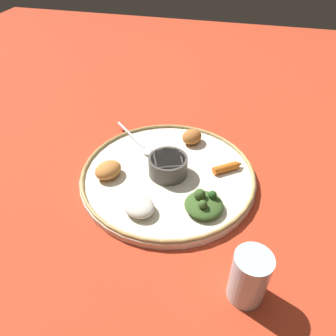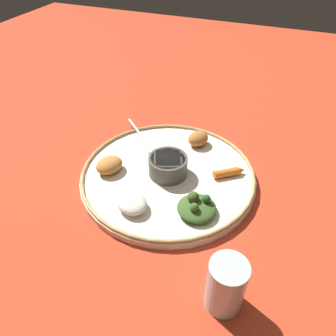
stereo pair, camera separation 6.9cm
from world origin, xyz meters
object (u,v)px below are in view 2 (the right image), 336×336
greens_pile (197,207)px  drinking_glass (225,288)px  spoon (145,141)px  center_bowl (168,165)px  carrot_near_spoon (229,172)px

greens_pile → drinking_glass: size_ratio=0.93×
spoon → greens_pile: (0.19, -0.17, 0.01)m
spoon → drinking_glass: (0.28, -0.32, 0.02)m
center_bowl → drinking_glass: bearing=-52.0°
spoon → carrot_near_spoon: 0.22m
spoon → center_bowl: bearing=-42.6°
spoon → drinking_glass: size_ratio=1.42×
drinking_glass → carrot_near_spoon: bearing=101.8°
drinking_glass → spoon: bearing=130.8°
center_bowl → carrot_near_spoon: size_ratio=1.24×
carrot_near_spoon → drinking_glass: 0.28m
carrot_near_spoon → drinking_glass: (0.06, -0.28, 0.02)m
carrot_near_spoon → center_bowl: bearing=-161.7°
spoon → drinking_glass: drinking_glass is taller
center_bowl → greens_pile: bearing=-42.5°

